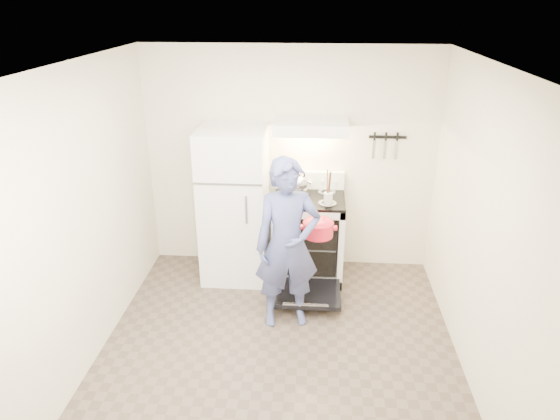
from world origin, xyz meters
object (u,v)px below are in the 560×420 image
Objects in this scene: person at (287,245)px; dutch_oven at (318,229)px; refrigerator at (235,205)px; tea_kettle at (299,182)px; stove_body at (308,238)px.

person is 0.40m from dutch_oven.
refrigerator is 6.00× the size of tea_kettle.
person is at bearing -101.37° from stove_body.
stove_body is at bearing 1.77° from refrigerator.
person reaches higher than tea_kettle.
stove_body is 3.25× the size of tea_kettle.
refrigerator reaches higher than stove_body.
tea_kettle is at bearing 107.01° from dutch_oven.
refrigerator is 0.90m from stove_body.
stove_body is 0.55× the size of person.
refrigerator is 1.08m from dutch_oven.
person is at bearing -93.84° from tea_kettle.
refrigerator is 1.07m from person.
tea_kettle is 0.17× the size of person.
dutch_oven is (0.28, 0.28, 0.04)m from person.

